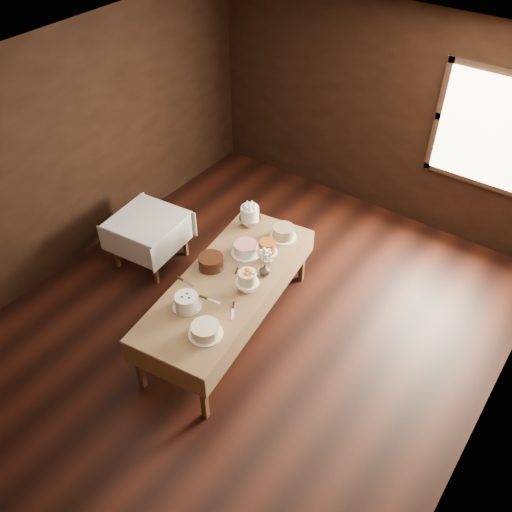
{
  "coord_description": "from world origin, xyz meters",
  "views": [
    {
      "loc": [
        2.52,
        -3.29,
        4.69
      ],
      "look_at": [
        0.0,
        0.2,
        0.95
      ],
      "focal_mm": 38.93,
      "sensor_mm": 36.0,
      "label": 1
    }
  ],
  "objects_px": {
    "cake_speckled": "(283,232)",
    "cake_chocolate": "(211,262)",
    "cake_lattice": "(246,249)",
    "cake_cream": "(205,330)",
    "cake_server_a": "(214,301)",
    "cake_caramel": "(267,252)",
    "cake_server_b": "(233,314)",
    "cake_swirl": "(187,302)",
    "cake_server_c": "(239,264)",
    "cake_server_d": "(258,274)",
    "side_table": "(147,223)",
    "display_table": "(228,284)",
    "cake_meringue": "(250,217)",
    "cake_flowers": "(247,282)",
    "flower_vase": "(265,270)",
    "cake_server_e": "(188,283)"
  },
  "relations": [
    {
      "from": "cake_lattice",
      "to": "cake_caramel",
      "type": "bearing_deg",
      "value": 10.46
    },
    {
      "from": "cake_meringue",
      "to": "cake_swirl",
      "type": "height_order",
      "value": "cake_meringue"
    },
    {
      "from": "cake_server_d",
      "to": "cake_meringue",
      "type": "bearing_deg",
      "value": 59.69
    },
    {
      "from": "cake_flowers",
      "to": "side_table",
      "type": "bearing_deg",
      "value": 169.57
    },
    {
      "from": "cake_server_d",
      "to": "cake_swirl",
      "type": "bearing_deg",
      "value": 177.82
    },
    {
      "from": "side_table",
      "to": "cake_server_b",
      "type": "xyz_separation_m",
      "value": [
        1.84,
        -0.68,
        0.15
      ]
    },
    {
      "from": "side_table",
      "to": "cake_flowers",
      "type": "relative_size",
      "value": 3.49
    },
    {
      "from": "cake_server_c",
      "to": "display_table",
      "type": "bearing_deg",
      "value": 167.08
    },
    {
      "from": "cake_chocolate",
      "to": "cake_server_c",
      "type": "height_order",
      "value": "cake_chocolate"
    },
    {
      "from": "cake_lattice",
      "to": "cake_server_d",
      "type": "relative_size",
      "value": 1.44
    },
    {
      "from": "cake_flowers",
      "to": "cake_cream",
      "type": "relative_size",
      "value": 0.76
    },
    {
      "from": "cake_caramel",
      "to": "flower_vase",
      "type": "xyz_separation_m",
      "value": [
        0.11,
        -0.2,
        -0.05
      ]
    },
    {
      "from": "cake_cream",
      "to": "cake_server_c",
      "type": "distance_m",
      "value": 1.03
    },
    {
      "from": "cake_server_e",
      "to": "side_table",
      "type": "bearing_deg",
      "value": 153.4
    },
    {
      "from": "cake_meringue",
      "to": "cake_flowers",
      "type": "height_order",
      "value": "cake_meringue"
    },
    {
      "from": "cake_speckled",
      "to": "cake_server_d",
      "type": "relative_size",
      "value": 1.33
    },
    {
      "from": "cake_cream",
      "to": "cake_server_a",
      "type": "bearing_deg",
      "value": 119.09
    },
    {
      "from": "cake_caramel",
      "to": "cake_server_b",
      "type": "bearing_deg",
      "value": -77.51
    },
    {
      "from": "cake_lattice",
      "to": "cake_server_b",
      "type": "distance_m",
      "value": 0.92
    },
    {
      "from": "side_table",
      "to": "cake_cream",
      "type": "xyz_separation_m",
      "value": [
        1.79,
        -1.03,
        0.2
      ]
    },
    {
      "from": "cake_server_b",
      "to": "cake_server_c",
      "type": "xyz_separation_m",
      "value": [
        -0.39,
        0.62,
        0.0
      ]
    },
    {
      "from": "cake_meringue",
      "to": "cake_caramel",
      "type": "height_order",
      "value": "cake_meringue"
    },
    {
      "from": "cake_chocolate",
      "to": "cake_swirl",
      "type": "distance_m",
      "value": 0.63
    },
    {
      "from": "cake_server_c",
      "to": "flower_vase",
      "type": "bearing_deg",
      "value": -109.72
    },
    {
      "from": "cake_speckled",
      "to": "cake_chocolate",
      "type": "height_order",
      "value": "cake_speckled"
    },
    {
      "from": "cake_speckled",
      "to": "cake_lattice",
      "type": "distance_m",
      "value": 0.5
    },
    {
      "from": "cake_speckled",
      "to": "cake_lattice",
      "type": "relative_size",
      "value": 0.92
    },
    {
      "from": "display_table",
      "to": "flower_vase",
      "type": "bearing_deg",
      "value": 48.88
    },
    {
      "from": "cake_meringue",
      "to": "flower_vase",
      "type": "height_order",
      "value": "cake_meringue"
    },
    {
      "from": "cake_swirl",
      "to": "cake_server_b",
      "type": "height_order",
      "value": "cake_swirl"
    },
    {
      "from": "cake_server_c",
      "to": "side_table",
      "type": "bearing_deg",
      "value": 63.29
    },
    {
      "from": "flower_vase",
      "to": "cake_chocolate",
      "type": "bearing_deg",
      "value": -156.97
    },
    {
      "from": "cake_server_c",
      "to": "cake_flowers",
      "type": "bearing_deg",
      "value": -155.28
    },
    {
      "from": "cake_chocolate",
      "to": "flower_vase",
      "type": "distance_m",
      "value": 0.58
    },
    {
      "from": "cake_cream",
      "to": "cake_server_a",
      "type": "height_order",
      "value": "cake_cream"
    },
    {
      "from": "cake_caramel",
      "to": "cake_cream",
      "type": "relative_size",
      "value": 0.79
    },
    {
      "from": "cake_caramel",
      "to": "cake_cream",
      "type": "distance_m",
      "value": 1.21
    },
    {
      "from": "display_table",
      "to": "cake_server_b",
      "type": "xyz_separation_m",
      "value": [
        0.34,
        -0.35,
        0.06
      ]
    },
    {
      "from": "cake_chocolate",
      "to": "cake_flowers",
      "type": "xyz_separation_m",
      "value": [
        0.53,
        -0.06,
        0.05
      ]
    },
    {
      "from": "display_table",
      "to": "flower_vase",
      "type": "distance_m",
      "value": 0.41
    },
    {
      "from": "display_table",
      "to": "cake_chocolate",
      "type": "distance_m",
      "value": 0.31
    },
    {
      "from": "cake_speckled",
      "to": "cake_chocolate",
      "type": "xyz_separation_m",
      "value": [
        -0.35,
        -0.86,
        -0.01
      ]
    },
    {
      "from": "cake_chocolate",
      "to": "cake_server_b",
      "type": "bearing_deg",
      "value": -34.47
    },
    {
      "from": "cake_server_b",
      "to": "flower_vase",
      "type": "distance_m",
      "value": 0.66
    },
    {
      "from": "display_table",
      "to": "cake_server_a",
      "type": "xyz_separation_m",
      "value": [
        0.08,
        -0.32,
        0.06
      ]
    },
    {
      "from": "cake_lattice",
      "to": "cake_server_c",
      "type": "distance_m",
      "value": 0.2
    },
    {
      "from": "side_table",
      "to": "cake_cream",
      "type": "height_order",
      "value": "cake_cream"
    },
    {
      "from": "cake_speckled",
      "to": "cake_server_d",
      "type": "distance_m",
      "value": 0.69
    },
    {
      "from": "cake_meringue",
      "to": "cake_server_d",
      "type": "distance_m",
      "value": 0.86
    },
    {
      "from": "display_table",
      "to": "cake_server_c",
      "type": "distance_m",
      "value": 0.28
    }
  ]
}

